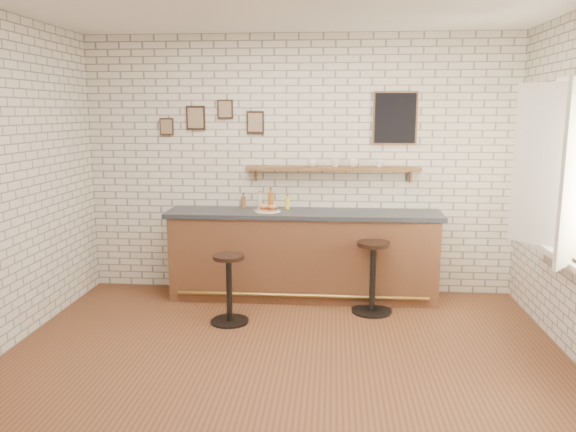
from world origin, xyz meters
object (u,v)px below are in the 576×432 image
(bitters_bottle_white, at_px, (260,202))
(bitters_bottle_amber, at_px, (271,200))
(bar_stool_left, at_px, (229,287))
(bitters_bottle_brown, at_px, (243,202))
(book_upper, at_px, (573,256))
(ciabatta_sandwich, at_px, (269,208))
(shelf_cup_b, at_px, (335,163))
(shelf_cup_d, at_px, (379,164))
(condiment_bottle_yellow, at_px, (287,203))
(bar_stool_right, at_px, (373,275))
(shelf_cup_a, at_px, (312,163))
(bar_counter, at_px, (303,255))
(sandwich_plate, at_px, (268,211))
(shelf_cup_c, at_px, (353,163))
(book_lower, at_px, (572,258))

(bitters_bottle_white, height_order, bitters_bottle_amber, bitters_bottle_amber)
(bitters_bottle_white, bearing_deg, bar_stool_left, -100.53)
(bitters_bottle_brown, height_order, book_upper, bitters_bottle_brown)
(ciabatta_sandwich, xyz_separation_m, shelf_cup_b, (0.74, 0.25, 0.49))
(bar_stool_left, bearing_deg, shelf_cup_d, 34.20)
(ciabatta_sandwich, distance_m, condiment_bottle_yellow, 0.28)
(bar_stool_right, height_order, shelf_cup_a, shelf_cup_a)
(bar_counter, bearing_deg, sandwich_plate, -172.78)
(bitters_bottle_white, relative_size, shelf_cup_c, 1.76)
(bar_stool_right, distance_m, shelf_cup_c, 1.32)
(sandwich_plate, distance_m, bar_stool_left, 1.07)
(ciabatta_sandwich, height_order, book_lower, ciabatta_sandwich)
(shelf_cup_c, height_order, book_upper, shelf_cup_c)
(bar_counter, bearing_deg, book_lower, -34.91)
(sandwich_plate, height_order, shelf_cup_b, shelf_cup_b)
(shelf_cup_a, bearing_deg, bar_stool_left, -149.20)
(book_lower, bearing_deg, shelf_cup_a, 114.26)
(sandwich_plate, xyz_separation_m, bar_stool_right, (1.16, -0.40, -0.60))
(sandwich_plate, xyz_separation_m, book_upper, (2.70, -1.57, -0.06))
(sandwich_plate, distance_m, ciabatta_sandwich, 0.04)
(shelf_cup_a, xyz_separation_m, book_lower, (2.21, -1.81, -0.60))
(bitters_bottle_white, bearing_deg, shelf_cup_c, 2.97)
(bitters_bottle_brown, height_order, condiment_bottle_yellow, bitters_bottle_brown)
(bitters_bottle_brown, xyz_separation_m, book_upper, (3.01, -1.77, -0.12))
(bar_counter, distance_m, bar_stool_left, 1.12)
(bitters_bottle_white, xyz_separation_m, book_lower, (2.82, -1.75, -0.15))
(bar_counter, xyz_separation_m, book_upper, (2.30, -1.62, 0.45))
(condiment_bottle_yellow, distance_m, shelf_cup_c, 0.88)
(shelf_cup_b, bearing_deg, bar_stool_left, -171.28)
(shelf_cup_a, relative_size, shelf_cup_c, 0.93)
(shelf_cup_b, bearing_deg, bitters_bottle_white, 147.30)
(bar_stool_right, height_order, shelf_cup_d, shelf_cup_d)
(sandwich_plate, relative_size, ciabatta_sandwich, 1.19)
(shelf_cup_d, bearing_deg, book_lower, -41.61)
(bar_counter, relative_size, bitters_bottle_amber, 12.47)
(shelf_cup_d, relative_size, book_upper, 0.39)
(book_lower, bearing_deg, condiment_bottle_yellow, 118.43)
(ciabatta_sandwich, xyz_separation_m, shelf_cup_d, (1.24, 0.25, 0.48))
(bitters_bottle_brown, xyz_separation_m, bar_stool_right, (1.47, -0.59, -0.67))
(bar_stool_left, xyz_separation_m, bar_stool_right, (1.47, 0.41, 0.04))
(bitters_bottle_white, relative_size, condiment_bottle_yellow, 1.21)
(bar_counter, distance_m, shelf_cup_a, 1.06)
(shelf_cup_d, bearing_deg, ciabatta_sandwich, -158.87)
(shelf_cup_b, relative_size, book_lower, 0.43)
(bitters_bottle_amber, bearing_deg, shelf_cup_d, 2.57)
(bar_counter, bearing_deg, shelf_cup_c, 19.86)
(bitters_bottle_brown, relative_size, shelf_cup_b, 1.93)
(bar_counter, height_order, ciabatta_sandwich, ciabatta_sandwich)
(bitters_bottle_white, distance_m, condiment_bottle_yellow, 0.32)
(bitters_bottle_brown, relative_size, condiment_bottle_yellow, 1.08)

